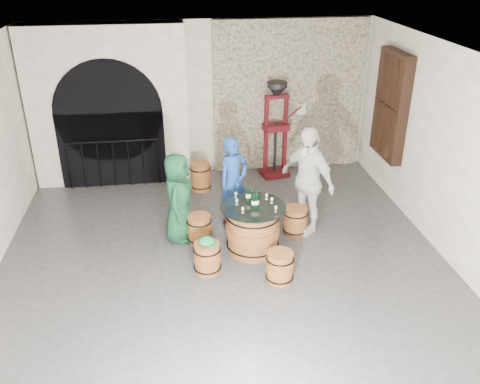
{
  "coord_description": "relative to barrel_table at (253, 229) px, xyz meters",
  "views": [
    {
      "loc": [
        -0.68,
        -6.32,
        4.54
      ],
      "look_at": [
        0.3,
        0.68,
        1.05
      ],
      "focal_mm": 38.0,
      "sensor_mm": 36.0,
      "label": 1
    }
  ],
  "objects": [
    {
      "name": "ground",
      "position": [
        -0.5,
        -0.64,
        -0.4
      ],
      "size": [
        8.0,
        8.0,
        0.0
      ],
      "primitive_type": "plane",
      "color": "#313134",
      "rests_on": "ground"
    },
    {
      "name": "wall_back",
      "position": [
        -0.5,
        3.36,
        1.2
      ],
      "size": [
        8.0,
        0.0,
        8.0
      ],
      "primitive_type": "plane",
      "rotation": [
        1.57,
        0.0,
        0.0
      ],
      "color": "white",
      "rests_on": "ground"
    },
    {
      "name": "wall_right",
      "position": [
        3.0,
        -0.64,
        1.2
      ],
      "size": [
        0.0,
        8.0,
        8.0
      ],
      "primitive_type": "plane",
      "rotation": [
        1.57,
        0.0,
        -1.57
      ],
      "color": "white",
      "rests_on": "ground"
    },
    {
      "name": "ceiling",
      "position": [
        -0.5,
        -0.64,
        2.8
      ],
      "size": [
        8.0,
        8.0,
        0.0
      ],
      "primitive_type": "plane",
      "rotation": [
        3.14,
        0.0,
        0.0
      ],
      "color": "beige",
      "rests_on": "wall_back"
    },
    {
      "name": "stone_facing_panel",
      "position": [
        1.3,
        3.3,
        1.2
      ],
      "size": [
        3.2,
        0.12,
        3.18
      ],
      "primitive_type": "cube",
      "color": "#ADA38A",
      "rests_on": "ground"
    },
    {
      "name": "arched_opening",
      "position": [
        -2.4,
        3.1,
        1.18
      ],
      "size": [
        3.1,
        0.6,
        3.19
      ],
      "color": "white",
      "rests_on": "ground"
    },
    {
      "name": "shuttered_window",
      "position": [
        2.88,
        1.76,
        1.4
      ],
      "size": [
        0.23,
        1.1,
        2.0
      ],
      "color": "black",
      "rests_on": "wall_right"
    },
    {
      "name": "barrel_table",
      "position": [
        0.0,
        0.0,
        0.0
      ],
      "size": [
        1.05,
        1.05,
        0.81
      ],
      "color": "brown",
      "rests_on": "ground"
    },
    {
      "name": "barrel_stool_left",
      "position": [
        -0.84,
        0.38,
        -0.16
      ],
      "size": [
        0.42,
        0.42,
        0.48
      ],
      "color": "brown",
      "rests_on": "ground"
    },
    {
      "name": "barrel_stool_far",
      "position": [
        -0.17,
        0.91,
        -0.16
      ],
      "size": [
        0.42,
        0.42,
        0.48
      ],
      "color": "brown",
      "rests_on": "ground"
    },
    {
      "name": "barrel_stool_right",
      "position": [
        0.81,
        0.43,
        -0.16
      ],
      "size": [
        0.42,
        0.42,
        0.48
      ],
      "color": "brown",
      "rests_on": "ground"
    },
    {
      "name": "barrel_stool_near_right",
      "position": [
        0.26,
        -0.89,
        -0.16
      ],
      "size": [
        0.42,
        0.42,
        0.48
      ],
      "color": "brown",
      "rests_on": "ground"
    },
    {
      "name": "barrel_stool_near_left",
      "position": [
        -0.78,
        -0.49,
        -0.16
      ],
      "size": [
        0.42,
        0.42,
        0.48
      ],
      "color": "brown",
      "rests_on": "ground"
    },
    {
      "name": "green_cap",
      "position": [
        -0.78,
        -0.5,
        0.13
      ],
      "size": [
        0.26,
        0.22,
        0.12
      ],
      "color": "#0C8742",
      "rests_on": "barrel_stool_near_left"
    },
    {
      "name": "person_green",
      "position": [
        -1.16,
        0.53,
        0.37
      ],
      "size": [
        0.65,
        0.85,
        1.54
      ],
      "primitive_type": "imported",
      "rotation": [
        0.0,
        0.0,
        1.33
      ],
      "color": "#113E24",
      "rests_on": "ground"
    },
    {
      "name": "person_blue",
      "position": [
        -0.18,
        0.99,
        0.4
      ],
      "size": [
        0.69,
        0.62,
        1.59
      ],
      "primitive_type": "imported",
      "rotation": [
        0.0,
        0.0,
        0.53
      ],
      "color": "navy",
      "rests_on": "ground"
    },
    {
      "name": "person_white",
      "position": [
        1.01,
        0.54,
        0.54
      ],
      "size": [
        0.99,
        1.17,
        1.88
      ],
      "primitive_type": "imported",
      "rotation": [
        0.0,
        0.0,
        -0.99
      ],
      "color": "silver",
      "rests_on": "ground"
    },
    {
      "name": "wine_bottle_left",
      "position": [
        0.0,
        -0.06,
        0.54
      ],
      "size": [
        0.08,
        0.08,
        0.32
      ],
      "color": "black",
      "rests_on": "barrel_table"
    },
    {
      "name": "wine_bottle_center",
      "position": [
        0.04,
        -0.06,
        0.54
      ],
      "size": [
        0.08,
        0.08,
        0.32
      ],
      "color": "black",
      "rests_on": "barrel_table"
    },
    {
      "name": "wine_bottle_right",
      "position": [
        -0.05,
        0.19,
        0.54
      ],
      "size": [
        0.08,
        0.08,
        0.32
      ],
      "color": "black",
      "rests_on": "barrel_table"
    },
    {
      "name": "tasting_glass_a",
      "position": [
        -0.19,
        -0.2,
        0.46
      ],
      "size": [
        0.05,
        0.05,
        0.1
      ],
      "primitive_type": null,
      "color": "#C17F25",
      "rests_on": "barrel_table"
    },
    {
      "name": "tasting_glass_b",
      "position": [
        0.31,
        0.07,
        0.46
      ],
      "size": [
        0.05,
        0.05,
        0.1
      ],
      "primitive_type": null,
      "color": "#C17F25",
      "rests_on": "barrel_table"
    },
    {
      "name": "tasting_glass_c",
      "position": [
        -0.23,
        0.34,
        0.46
      ],
      "size": [
        0.05,
        0.05,
        0.1
      ],
      "primitive_type": null,
      "color": "#C17F25",
      "rests_on": "barrel_table"
    },
    {
      "name": "tasting_glass_d",
      "position": [
        0.25,
        0.21,
        0.46
      ],
      "size": [
        0.05,
        0.05,
        0.1
      ],
      "primitive_type": null,
      "color": "#C17F25",
      "rests_on": "barrel_table"
    },
    {
      "name": "tasting_glass_e",
      "position": [
        0.32,
        -0.22,
        0.46
      ],
      "size": [
        0.05,
        0.05,
        0.1
      ],
      "primitive_type": null,
      "color": "#C17F25",
      "rests_on": "barrel_table"
    },
    {
      "name": "tasting_glass_f",
      "position": [
        -0.25,
        0.09,
        0.46
      ],
      "size": [
        0.05,
        0.05,
        0.1
      ],
      "primitive_type": null,
      "color": "#C17F25",
      "rests_on": "barrel_table"
    },
    {
      "name": "side_barrel",
      "position": [
        -0.68,
        2.39,
        -0.11
      ],
      "size": [
        0.44,
        0.44,
        0.58
      ],
      "rotation": [
        0.0,
        0.0,
        -0.18
      ],
      "color": "brown",
      "rests_on": "ground"
    },
    {
      "name": "corking_press",
      "position": [
        0.94,
        2.87,
        0.78
      ],
      "size": [
        0.87,
        0.55,
        2.03
      ],
      "rotation": [
        0.0,
        0.0,
        0.19
      ],
      "color": "#4A0C14",
      "rests_on": "ground"
    },
    {
      "name": "control_box",
      "position": [
        1.55,
        3.22,
        0.95
      ],
      "size": [
        0.18,
        0.1,
        0.22
      ],
      "primitive_type": "cube",
      "color": "silver",
      "rests_on": "wall_back"
    }
  ]
}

